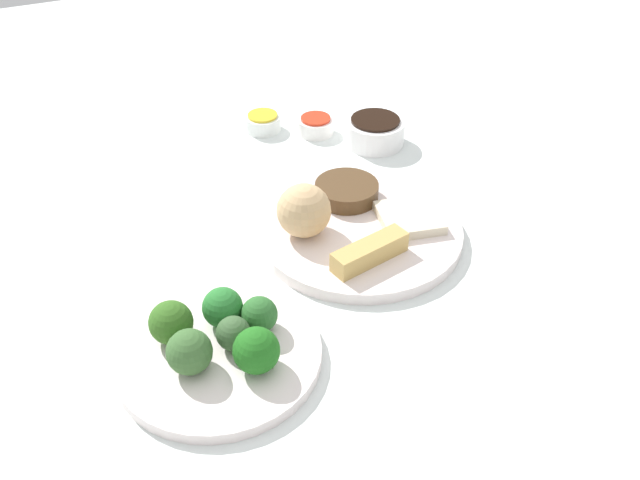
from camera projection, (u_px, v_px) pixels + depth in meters
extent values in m
cube|color=white|center=(350.00, 231.00, 0.92)|extent=(2.20, 2.20, 0.02)
cylinder|color=white|center=(357.00, 232.00, 0.89)|extent=(0.27, 0.27, 0.02)
sphere|color=tan|center=(304.00, 211.00, 0.85)|extent=(0.07, 0.07, 0.07)
cube|color=tan|center=(370.00, 252.00, 0.82)|extent=(0.10, 0.05, 0.03)
cube|color=beige|center=(409.00, 218.00, 0.89)|extent=(0.09, 0.09, 0.01)
cylinder|color=#4E361E|center=(347.00, 191.00, 0.93)|extent=(0.09, 0.09, 0.02)
cylinder|color=white|center=(219.00, 354.00, 0.72)|extent=(0.22, 0.22, 0.01)
sphere|color=#396330|center=(189.00, 352.00, 0.68)|extent=(0.05, 0.05, 0.05)
sphere|color=#395A32|center=(233.00, 333.00, 0.71)|extent=(0.04, 0.04, 0.04)
sphere|color=#32621E|center=(171.00, 322.00, 0.71)|extent=(0.05, 0.05, 0.05)
sphere|color=#1E651B|center=(256.00, 350.00, 0.68)|extent=(0.05, 0.05, 0.05)
sphere|color=#26722D|center=(223.00, 307.00, 0.73)|extent=(0.04, 0.04, 0.04)
sphere|color=#2B652A|center=(259.00, 315.00, 0.73)|extent=(0.04, 0.04, 0.04)
cylinder|color=white|center=(375.00, 132.00, 1.07)|extent=(0.09, 0.09, 0.04)
cylinder|color=black|center=(375.00, 120.00, 1.06)|extent=(0.08, 0.08, 0.00)
cylinder|color=white|center=(316.00, 126.00, 1.11)|extent=(0.06, 0.06, 0.02)
cylinder|color=red|center=(316.00, 118.00, 1.10)|extent=(0.05, 0.05, 0.00)
cylinder|color=white|center=(263.00, 123.00, 1.12)|extent=(0.06, 0.06, 0.02)
cylinder|color=yellow|center=(263.00, 115.00, 1.11)|extent=(0.05, 0.05, 0.00)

